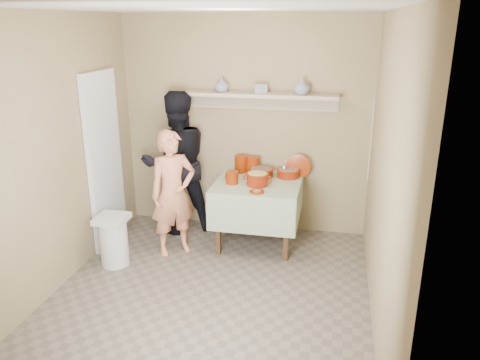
% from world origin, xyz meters
% --- Properties ---
extents(ground, '(3.50, 3.50, 0.00)m').
position_xyz_m(ground, '(0.00, 0.00, 0.00)').
color(ground, '#645A4E').
rests_on(ground, ground).
extents(tile_panel, '(0.06, 0.70, 2.00)m').
position_xyz_m(tile_panel, '(-1.46, 0.95, 1.00)').
color(tile_panel, silver).
rests_on(tile_panel, ground).
extents(plate_stack_a, '(0.16, 0.16, 0.21)m').
position_xyz_m(plate_stack_a, '(-0.01, 1.60, 0.87)').
color(plate_stack_a, '#6B1A00').
rests_on(plate_stack_a, serving_table).
extents(plate_stack_b, '(0.16, 0.16, 0.20)m').
position_xyz_m(plate_stack_b, '(0.13, 1.62, 0.86)').
color(plate_stack_b, '#6B1A00').
rests_on(plate_stack_b, serving_table).
extents(bowl_stack, '(0.14, 0.14, 0.14)m').
position_xyz_m(bowl_stack, '(-0.03, 1.16, 0.83)').
color(bowl_stack, '#6B1A00').
rests_on(bowl_stack, serving_table).
extents(empty_bowl, '(0.16, 0.16, 0.05)m').
position_xyz_m(empty_bowl, '(-0.07, 1.32, 0.78)').
color(empty_bowl, '#6B1A00').
rests_on(empty_bowl, serving_table).
extents(propped_lid, '(0.29, 0.06, 0.29)m').
position_xyz_m(propped_lid, '(0.68, 1.59, 0.88)').
color(propped_lid, '#6B1A00').
rests_on(propped_lid, serving_table).
extents(vase_right, '(0.21, 0.21, 0.18)m').
position_xyz_m(vase_right, '(0.68, 1.60, 1.81)').
color(vase_right, navy).
rests_on(vase_right, wall_shelf).
extents(vase_left, '(0.23, 0.23, 0.17)m').
position_xyz_m(vase_left, '(-0.25, 1.62, 1.81)').
color(vase_left, navy).
rests_on(vase_left, wall_shelf).
extents(ceramic_box, '(0.17, 0.15, 0.10)m').
position_xyz_m(ceramic_box, '(0.21, 1.62, 1.77)').
color(ceramic_box, navy).
rests_on(ceramic_box, wall_shelf).
extents(person_cook, '(0.61, 0.59, 1.41)m').
position_xyz_m(person_cook, '(-0.62, 0.85, 0.71)').
color(person_cook, '#CE7D59').
rests_on(person_cook, ground).
extents(person_helper, '(1.07, 1.01, 1.74)m').
position_xyz_m(person_helper, '(-0.78, 1.45, 0.87)').
color(person_helper, black).
rests_on(person_helper, ground).
extents(room_shell, '(3.04, 3.54, 2.62)m').
position_xyz_m(room_shell, '(0.00, 0.00, 1.61)').
color(room_shell, '#928159').
rests_on(room_shell, ground).
extents(serving_table, '(0.97, 0.97, 0.76)m').
position_xyz_m(serving_table, '(0.25, 1.28, 0.64)').
color(serving_table, '#4C2D16').
rests_on(serving_table, ground).
extents(cazuela_meat_a, '(0.30, 0.30, 0.10)m').
position_xyz_m(cazuela_meat_a, '(0.25, 1.48, 0.82)').
color(cazuela_meat_a, '#621206').
rests_on(cazuela_meat_a, serving_table).
extents(cazuela_meat_b, '(0.28, 0.28, 0.10)m').
position_xyz_m(cazuela_meat_b, '(0.57, 1.52, 0.82)').
color(cazuela_meat_b, '#621206').
rests_on(cazuela_meat_b, serving_table).
extents(ladle, '(0.08, 0.26, 0.19)m').
position_xyz_m(ladle, '(0.52, 1.53, 0.87)').
color(ladle, silver).
rests_on(ladle, cazuela_meat_b).
extents(cazuela_rice, '(0.33, 0.25, 0.14)m').
position_xyz_m(cazuela_rice, '(0.26, 1.15, 0.85)').
color(cazuela_rice, '#621206').
rests_on(cazuela_rice, serving_table).
extents(front_plate, '(0.16, 0.16, 0.03)m').
position_xyz_m(front_plate, '(0.30, 0.92, 0.77)').
color(front_plate, '#6B1A00').
rests_on(front_plate, serving_table).
extents(wall_shelf, '(1.80, 0.25, 0.21)m').
position_xyz_m(wall_shelf, '(0.20, 1.65, 1.67)').
color(wall_shelf, tan).
rests_on(wall_shelf, room_shell).
extents(trash_bin, '(0.32, 0.32, 0.56)m').
position_xyz_m(trash_bin, '(-1.17, 0.44, 0.28)').
color(trash_bin, silver).
rests_on(trash_bin, ground).
extents(electrical_cord, '(0.01, 0.05, 0.90)m').
position_xyz_m(electrical_cord, '(1.47, 1.48, 1.25)').
color(electrical_cord, silver).
rests_on(electrical_cord, wall_shelf).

